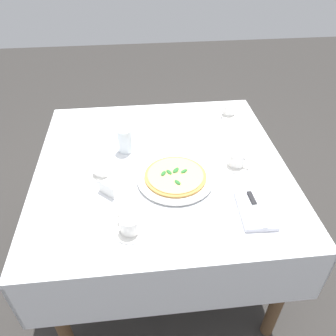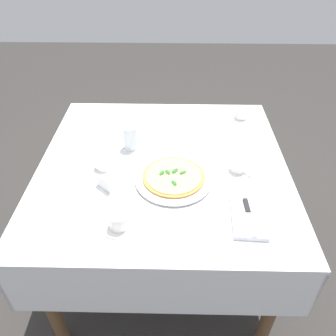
% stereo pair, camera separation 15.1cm
% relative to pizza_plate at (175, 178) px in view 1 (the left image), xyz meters
% --- Properties ---
extents(ground_plane, '(8.00, 8.00, 0.00)m').
position_rel_pizza_plate_xyz_m(ground_plane, '(-0.13, -0.05, -0.76)').
color(ground_plane, '#33302D').
extents(dining_table, '(1.17, 1.17, 0.75)m').
position_rel_pizza_plate_xyz_m(dining_table, '(-0.13, -0.05, -0.14)').
color(dining_table, white).
rests_on(dining_table, ground_plane).
extents(pizza_plate, '(0.34, 0.34, 0.02)m').
position_rel_pizza_plate_xyz_m(pizza_plate, '(0.00, 0.00, 0.00)').
color(pizza_plate, white).
rests_on(pizza_plate, dining_table).
extents(pizza, '(0.27, 0.27, 0.02)m').
position_rel_pizza_plate_xyz_m(pizza, '(-0.00, -0.00, 0.01)').
color(pizza, '#C68E47').
rests_on(pizza, pizza_plate).
extents(coffee_cup_far_left, '(0.13, 0.13, 0.07)m').
position_rel_pizza_plate_xyz_m(coffee_cup_far_left, '(0.27, -0.20, 0.02)').
color(coffee_cup_far_left, white).
rests_on(coffee_cup_far_left, dining_table).
extents(coffee_cup_center_back, '(0.13, 0.13, 0.07)m').
position_rel_pizza_plate_xyz_m(coffee_cup_center_back, '(-0.07, 0.30, 0.02)').
color(coffee_cup_center_back, white).
rests_on(coffee_cup_center_back, dining_table).
extents(coffee_cup_left_edge, '(0.13, 0.13, 0.06)m').
position_rel_pizza_plate_xyz_m(coffee_cup_left_edge, '(-0.55, 0.38, 0.02)').
color(coffee_cup_left_edge, white).
rests_on(coffee_cup_left_edge, dining_table).
extents(coffee_cup_back_corner, '(0.13, 0.13, 0.06)m').
position_rel_pizza_plate_xyz_m(coffee_cup_back_corner, '(-0.08, -0.32, 0.01)').
color(coffee_cup_back_corner, white).
rests_on(coffee_cup_back_corner, dining_table).
extents(water_glass_near_left, '(0.07, 0.07, 0.12)m').
position_rel_pizza_plate_xyz_m(water_glass_near_left, '(-0.25, -0.22, 0.04)').
color(water_glass_near_left, white).
rests_on(water_glass_near_left, dining_table).
extents(napkin_folded, '(0.23, 0.14, 0.02)m').
position_rel_pizza_plate_xyz_m(napkin_folded, '(0.22, 0.29, -0.00)').
color(napkin_folded, white).
rests_on(napkin_folded, dining_table).
extents(dinner_knife, '(0.20, 0.02, 0.01)m').
position_rel_pizza_plate_xyz_m(dinner_knife, '(0.22, 0.29, 0.01)').
color(dinner_knife, silver).
rests_on(dinner_knife, napkin_folded).
extents(menu_card, '(0.06, 0.07, 0.06)m').
position_rel_pizza_plate_xyz_m(menu_card, '(0.06, -0.30, 0.02)').
color(menu_card, white).
rests_on(menu_card, dining_table).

